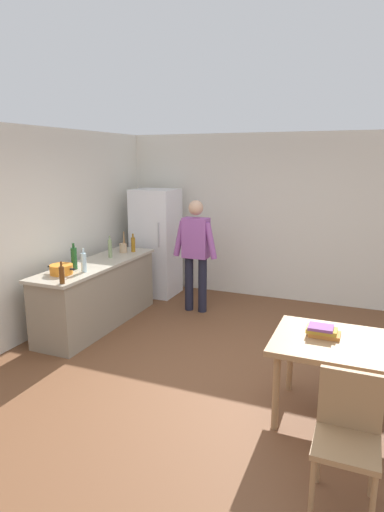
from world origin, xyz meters
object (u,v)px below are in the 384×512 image
object	(u,v)px
dining_table	(355,352)
utensil_jar	(123,247)
bottle_wine_green	(74,258)
book_stack	(323,331)
bottle_oil_amber	(133,244)
bottle_beer_brown	(62,275)
bottle_water_clear	(84,262)
bottle_vinegar_tall	(110,248)
person	(196,249)
cooking_pot	(61,269)
chair	(348,430)
refrigerator	(156,243)

from	to	relation	value
dining_table	utensil_jar	size ratio (longest dim) A/B	4.37
bottle_wine_green	book_stack	xyz separation A→B (m)	(3.17, -0.64, -0.25)
bottle_oil_amber	bottle_beer_brown	world-z (taller)	bottle_oil_amber
dining_table	bottle_water_clear	distance (m)	3.33
bottle_vinegar_tall	book_stack	world-z (taller)	bottle_vinegar_tall
person	bottle_wine_green	bearing A→B (deg)	-127.18
bottle_vinegar_tall	dining_table	bearing A→B (deg)	-22.98
bottle_vinegar_tall	book_stack	bearing A→B (deg)	-24.02
bottle_oil_amber	bottle_beer_brown	distance (m)	1.82
cooking_pot	utensil_jar	distance (m)	1.38
cooking_pot	bottle_vinegar_tall	xyz separation A→B (m)	(0.05, 1.01, 0.08)
bottle_vinegar_tall	bottle_oil_amber	bearing A→B (deg)	77.16
bottle_oil_amber	cooking_pot	bearing A→B (deg)	-96.25
person	utensil_jar	world-z (taller)	person
chair	utensil_jar	world-z (taller)	utensil_jar
chair	bottle_vinegar_tall	bearing A→B (deg)	136.40
dining_table	chair	size ratio (longest dim) A/B	1.54
person	bottle_beer_brown	size ratio (longest dim) A/B	6.54
dining_table	person	bearing A→B (deg)	137.59
book_stack	bottle_beer_brown	bearing A→B (deg)	179.20
utensil_jar	bottle_water_clear	world-z (taller)	utensil_jar
dining_table	bottle_oil_amber	size ratio (longest dim) A/B	5.00
dining_table	cooking_pot	size ratio (longest dim) A/B	3.50
refrigerator	utensil_jar	bearing A→B (deg)	-96.59
cooking_pot	bottle_beer_brown	size ratio (longest dim) A/B	1.54
book_stack	chair	bearing A→B (deg)	-74.44
bottle_water_clear	bottle_vinegar_tall	distance (m)	0.83
bottle_beer_brown	bottle_wine_green	distance (m)	0.67
person	bottle_wine_green	xyz separation A→B (m)	(-1.10, -1.45, 0.07)
bottle_vinegar_tall	book_stack	xyz separation A→B (m)	(3.11, -1.39, -0.24)
cooking_pot	bottle_vinegar_tall	distance (m)	1.01
refrigerator	person	world-z (taller)	refrigerator
cooking_pot	refrigerator	bearing A→B (deg)	86.29
bottle_vinegar_tall	bottle_wine_green	size ratio (longest dim) A/B	0.94
dining_table	bottle_wine_green	bearing A→B (deg)	168.64
chair	utensil_jar	size ratio (longest dim) A/B	2.84
bottle_beer_brown	book_stack	xyz separation A→B (m)	(2.88, -0.04, -0.21)
person	cooking_pot	world-z (taller)	person
chair	book_stack	xyz separation A→B (m)	(-0.28, 1.02, 0.26)
bottle_wine_green	book_stack	distance (m)	3.24
refrigerator	utensil_jar	world-z (taller)	refrigerator
bottle_oil_amber	bottle_vinegar_tall	bearing A→B (deg)	-102.84
utensil_jar	bottle_wine_green	xyz separation A→B (m)	(-0.05, -1.12, 0.07)
bottle_water_clear	book_stack	xyz separation A→B (m)	(2.97, -0.57, -0.23)
bottle_oil_amber	bottle_wine_green	distance (m)	1.23
book_stack	bottle_water_clear	bearing A→B (deg)	169.11
bottle_water_clear	book_stack	distance (m)	3.03
dining_table	bottle_wine_green	size ratio (longest dim) A/B	4.12
chair	cooking_pot	world-z (taller)	cooking_pot
dining_table	utensil_jar	world-z (taller)	utensil_jar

